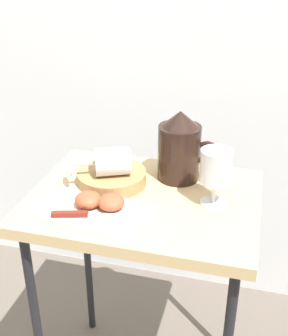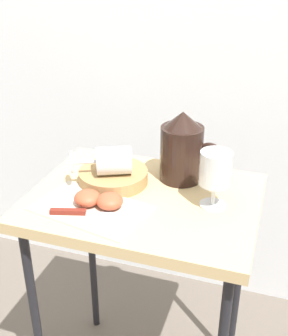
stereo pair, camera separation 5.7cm
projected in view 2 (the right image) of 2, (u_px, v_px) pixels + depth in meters
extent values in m
cube|color=white|center=(198.00, 5.00, 1.40)|extent=(2.40, 0.03, 2.20)
cube|color=tan|center=(144.00, 201.00, 1.12)|extent=(0.58, 0.44, 0.03)
cylinder|color=black|center=(37.00, 329.00, 1.19)|extent=(0.02, 0.02, 0.67)
cylinder|color=black|center=(92.00, 251.00, 1.50)|extent=(0.02, 0.02, 0.67)
cylinder|color=black|center=(238.00, 283.00, 1.36)|extent=(0.02, 0.02, 0.67)
cube|color=beige|center=(91.00, 208.00, 1.05)|extent=(0.30, 0.21, 0.00)
cylinder|color=#AD8451|center=(113.00, 176.00, 1.17)|extent=(0.18, 0.18, 0.03)
cylinder|color=black|center=(181.00, 154.00, 1.16)|extent=(0.11, 0.11, 0.15)
cylinder|color=#D1661E|center=(181.00, 164.00, 1.17)|extent=(0.10, 0.10, 0.08)
cone|color=black|center=(183.00, 120.00, 1.12)|extent=(0.10, 0.10, 0.04)
torus|color=black|center=(209.00, 155.00, 1.14)|extent=(0.07, 0.01, 0.07)
cylinder|color=silver|center=(212.00, 205.00, 1.07)|extent=(0.06, 0.06, 0.00)
cylinder|color=silver|center=(213.00, 194.00, 1.05)|extent=(0.01, 0.01, 0.06)
cylinder|color=silver|center=(215.00, 168.00, 1.02)|extent=(0.08, 0.08, 0.08)
cylinder|color=#D1661E|center=(215.00, 175.00, 1.03)|extent=(0.07, 0.07, 0.04)
cylinder|color=silver|center=(114.00, 161.00, 1.13)|extent=(0.11, 0.10, 0.07)
cylinder|color=silver|center=(85.00, 162.00, 1.12)|extent=(0.06, 0.03, 0.01)
cylinder|color=silver|center=(72.00, 163.00, 1.12)|extent=(0.03, 0.06, 0.06)
ellipsoid|color=#C15133|center=(87.00, 198.00, 1.06)|extent=(0.06, 0.06, 0.04)
ellipsoid|color=#C15133|center=(110.00, 201.00, 1.05)|extent=(0.06, 0.06, 0.04)
cube|color=silver|center=(113.00, 214.00, 1.02)|extent=(0.13, 0.05, 0.00)
cube|color=maroon|center=(68.00, 212.00, 1.03)|extent=(0.09, 0.04, 0.01)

